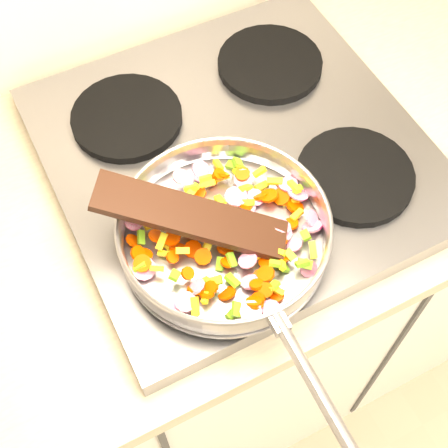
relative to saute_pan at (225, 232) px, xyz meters
name	(u,v)px	position (x,y,z in m)	size (l,w,h in m)	color
cooktop	(237,156)	(0.10, 0.16, -0.07)	(0.60, 0.60, 0.04)	#939399
grate_fl	(198,245)	(-0.04, 0.02, -0.04)	(0.19, 0.19, 0.02)	black
grate_fr	(355,176)	(0.24, 0.02, -0.04)	(0.19, 0.19, 0.02)	black
grate_bl	(127,117)	(-0.04, 0.30, -0.04)	(0.19, 0.19, 0.02)	black
grate_br	(270,64)	(0.24, 0.30, -0.04)	(0.19, 0.19, 0.02)	black
saute_pan	(225,232)	(0.00, 0.00, 0.00)	(0.35, 0.52, 0.06)	#9E9EA5
vegetable_heap	(229,234)	(0.01, 0.00, -0.01)	(0.30, 0.29, 0.04)	#CF1466
wooden_spatula	(191,216)	(-0.04, 0.03, 0.03)	(0.28, 0.06, 0.01)	black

